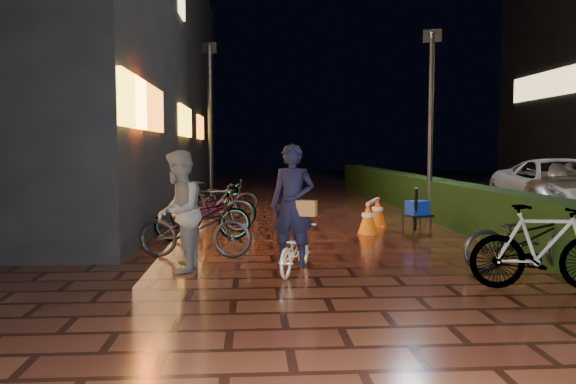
{
  "coord_description": "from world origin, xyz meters",
  "views": [
    {
      "loc": [
        -1.44,
        -8.26,
        1.81
      ],
      "look_at": [
        -0.86,
        0.74,
        1.1
      ],
      "focal_mm": 35.0,
      "sensor_mm": 36.0,
      "label": 1
    }
  ],
  "objects": [
    {
      "name": "cyclist",
      "position": [
        -0.85,
        -0.29,
        0.69
      ],
      "size": [
        0.89,
        1.38,
        1.87
      ],
      "color": "white",
      "rests_on": "ground"
    },
    {
      "name": "lamp_post_hedge",
      "position": [
        2.95,
        5.35,
        2.57
      ],
      "size": [
        0.44,
        0.24,
        4.68
      ],
      "color": "black",
      "rests_on": "ground"
    },
    {
      "name": "van",
      "position": [
        6.49,
        5.51,
        0.77
      ],
      "size": [
        3.44,
        5.86,
        1.53
      ],
      "primitive_type": "imported",
      "rotation": [
        0.0,
        0.0,
        -0.17
      ],
      "color": "#A9AAAE",
      "rests_on": "ground"
    },
    {
      "name": "parked_bikes_hedge",
      "position": [
        2.41,
        -0.86,
        0.52
      ],
      "size": [
        2.16,
        1.75,
        1.09
      ],
      "color": "black",
      "rests_on": "ground"
    },
    {
      "name": "lamp_post_sf",
      "position": [
        -2.77,
        9.87,
        2.82
      ],
      "size": [
        0.48,
        0.24,
        5.12
      ],
      "color": "black",
      "rests_on": "ground"
    },
    {
      "name": "traffic_barrier",
      "position": [
        1.21,
        3.86,
        0.34
      ],
      "size": [
        0.94,
        1.64,
        0.67
      ],
      "color": "orange",
      "rests_on": "ground"
    },
    {
      "name": "hedge",
      "position": [
        3.3,
        8.0,
        0.5
      ],
      "size": [
        0.7,
        20.0,
        1.0
      ],
      "primitive_type": "cube",
      "color": "black",
      "rests_on": "ground"
    },
    {
      "name": "bystander_person",
      "position": [
        -2.51,
        -0.06,
        0.89
      ],
      "size": [
        0.72,
        0.9,
        1.78
      ],
      "primitive_type": "imported",
      "rotation": [
        0.0,
        0.0,
        -1.63
      ],
      "color": "#4F4F51",
      "rests_on": "ground"
    },
    {
      "name": "cart_assembly",
      "position": [
        1.99,
        3.18,
        0.52
      ],
      "size": [
        0.66,
        0.71,
        1.02
      ],
      "color": "black",
      "rests_on": "ground"
    },
    {
      "name": "ground",
      "position": [
        0.0,
        0.0,
        0.0
      ],
      "size": [
        80.0,
        80.0,
        0.0
      ],
      "primitive_type": "plane",
      "color": "#381911",
      "rests_on": "ground"
    },
    {
      "name": "storefront_block",
      "position": [
        -9.5,
        11.5,
        4.5
      ],
      "size": [
        12.09,
        22.0,
        9.0
      ],
      "color": "black",
      "rests_on": "ground"
    },
    {
      "name": "parked_bikes_storefront",
      "position": [
        -2.32,
        3.73,
        0.5
      ],
      "size": [
        2.11,
        6.44,
        1.09
      ],
      "color": "black",
      "rests_on": "ground"
    }
  ]
}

